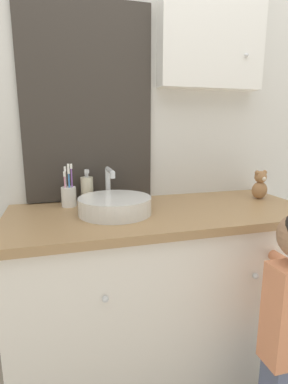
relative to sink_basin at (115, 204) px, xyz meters
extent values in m
cube|color=silver|center=(0.21, 0.31, 0.41)|extent=(3.20, 0.06, 2.50)
cube|color=#332D28|center=(-0.07, 0.27, 0.43)|extent=(0.62, 0.02, 0.93)
cube|color=#B2C1CC|center=(-0.07, 0.27, 0.43)|extent=(0.56, 0.01, 0.87)
cube|color=white|center=(0.55, 0.23, 0.84)|extent=(0.55, 0.10, 0.64)
sphere|color=silver|center=(0.71, 0.17, 0.68)|extent=(0.02, 0.02, 0.02)
cube|color=silver|center=(0.21, -0.01, -0.46)|extent=(1.32, 0.54, 0.76)
cube|color=#99754C|center=(0.21, -0.01, -0.06)|extent=(1.36, 0.58, 0.03)
sphere|color=silver|center=(-0.09, -0.29, -0.27)|extent=(0.02, 0.02, 0.02)
sphere|color=silver|center=(0.52, -0.29, -0.27)|extent=(0.02, 0.02, 0.02)
cylinder|color=silver|center=(0.00, -0.01, 0.00)|extent=(0.31, 0.31, 0.07)
cylinder|color=silver|center=(0.00, -0.01, 0.03)|extent=(0.26, 0.26, 0.01)
cylinder|color=silver|center=(0.00, 0.17, 0.05)|extent=(0.02, 0.02, 0.17)
cylinder|color=silver|center=(0.00, 0.10, 0.13)|extent=(0.02, 0.14, 0.02)
cylinder|color=silver|center=(0.00, 0.03, 0.12)|extent=(0.02, 0.02, 0.02)
sphere|color=white|center=(0.08, 0.17, 0.00)|extent=(0.05, 0.05, 0.05)
cylinder|color=silver|center=(-0.19, 0.18, 0.01)|extent=(0.07, 0.07, 0.09)
cylinder|color=#8E56B7|center=(-0.17, 0.18, 0.07)|extent=(0.01, 0.01, 0.19)
cube|color=white|center=(-0.17, 0.18, 0.15)|extent=(0.01, 0.02, 0.02)
cylinder|color=#D6423D|center=(-0.18, 0.19, 0.07)|extent=(0.01, 0.01, 0.19)
cube|color=white|center=(-0.18, 0.19, 0.15)|extent=(0.01, 0.02, 0.02)
cylinder|color=white|center=(-0.20, 0.19, 0.06)|extent=(0.01, 0.01, 0.17)
cube|color=white|center=(-0.20, 0.19, 0.14)|extent=(0.01, 0.02, 0.02)
cylinder|color=pink|center=(-0.20, 0.17, 0.05)|extent=(0.01, 0.01, 0.15)
cube|color=white|center=(-0.20, 0.17, 0.11)|extent=(0.01, 0.02, 0.02)
cylinder|color=#3884DB|center=(-0.18, 0.17, 0.05)|extent=(0.01, 0.01, 0.17)
cube|color=white|center=(-0.18, 0.17, 0.13)|extent=(0.01, 0.02, 0.02)
cylinder|color=beige|center=(-0.10, 0.22, 0.02)|extent=(0.06, 0.06, 0.13)
cylinder|color=silver|center=(-0.10, 0.22, 0.10)|extent=(0.02, 0.02, 0.02)
cube|color=silver|center=(-0.10, 0.21, 0.12)|extent=(0.02, 0.03, 0.02)
cylinder|color=tan|center=(0.60, -0.30, -0.19)|extent=(0.05, 0.28, 0.04)
cylinder|color=white|center=(0.60, -0.16, -0.15)|extent=(0.01, 0.05, 0.12)
ellipsoid|color=#9E7047|center=(0.77, 0.07, 0.00)|extent=(0.08, 0.07, 0.09)
sphere|color=#9E7047|center=(0.77, 0.07, 0.07)|extent=(0.06, 0.06, 0.06)
sphere|color=#9E7047|center=(0.75, 0.07, 0.10)|extent=(0.02, 0.02, 0.02)
sphere|color=#9E7047|center=(0.80, 0.07, 0.10)|extent=(0.02, 0.02, 0.02)
sphere|color=silver|center=(0.77, 0.04, 0.07)|extent=(0.02, 0.02, 0.02)
camera|label=1|loc=(-0.22, -1.24, 0.32)|focal=28.00mm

